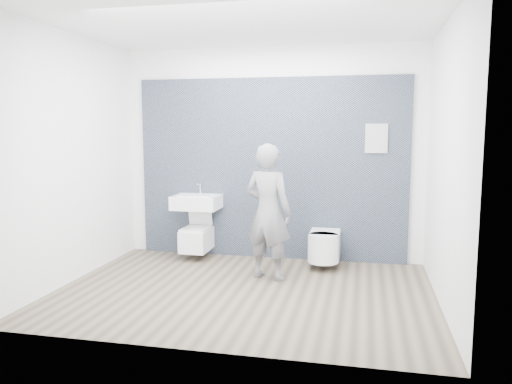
% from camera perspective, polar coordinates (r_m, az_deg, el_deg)
% --- Properties ---
extents(ground, '(4.00, 4.00, 0.00)m').
position_cam_1_polar(ground, '(5.48, -1.37, -11.22)').
color(ground, brown).
rests_on(ground, ground).
extents(room_shell, '(4.00, 4.00, 4.00)m').
position_cam_1_polar(room_shell, '(5.20, -1.43, 7.28)').
color(room_shell, white).
rests_on(room_shell, ground).
extents(tile_wall, '(3.60, 0.06, 2.40)m').
position_cam_1_polar(tile_wall, '(6.86, 1.57, -7.40)').
color(tile_wall, black).
rests_on(tile_wall, ground).
extents(washbasin, '(0.61, 0.46, 0.46)m').
position_cam_1_polar(washbasin, '(6.70, -6.81, -1.11)').
color(washbasin, white).
rests_on(washbasin, ground).
extents(toilet_square, '(0.35, 0.50, 0.67)m').
position_cam_1_polar(toilet_square, '(6.77, -6.80, -5.21)').
color(toilet_square, white).
rests_on(toilet_square, ground).
extents(toilet_rounded, '(0.38, 0.65, 0.35)m').
position_cam_1_polar(toilet_rounded, '(6.35, 7.79, -6.13)').
color(toilet_rounded, white).
rests_on(toilet_rounded, ground).
extents(info_placard, '(0.28, 0.03, 0.37)m').
position_cam_1_polar(info_placard, '(6.70, 13.18, -7.95)').
color(info_placard, silver).
rests_on(info_placard, ground).
extents(visitor, '(0.66, 0.54, 1.57)m').
position_cam_1_polar(visitor, '(5.73, 1.40, -2.29)').
color(visitor, slate).
rests_on(visitor, ground).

